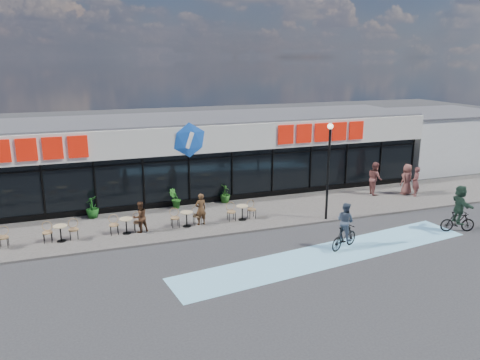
% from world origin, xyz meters
% --- Properties ---
extents(ground, '(120.00, 120.00, 0.00)m').
position_xyz_m(ground, '(0.00, 0.00, 0.00)').
color(ground, '#28282B').
rests_on(ground, ground).
extents(sidewalk, '(44.00, 5.00, 0.10)m').
position_xyz_m(sidewalk, '(0.00, 4.50, 0.05)').
color(sidewalk, '#615B56').
rests_on(sidewalk, ground).
extents(bike_lane, '(14.17, 4.13, 0.01)m').
position_xyz_m(bike_lane, '(4.00, -1.50, 0.01)').
color(bike_lane, '#77BDE1').
rests_on(bike_lane, ground).
extents(building, '(30.60, 6.57, 4.75)m').
position_xyz_m(building, '(-0.00, 9.93, 2.34)').
color(building, black).
rests_on(building, ground).
extents(neighbour_building, '(9.20, 7.20, 4.11)m').
position_xyz_m(neighbour_building, '(20.50, 11.00, 2.06)').
color(neighbour_building, silver).
rests_on(neighbour_building, ground).
extents(lamp_post, '(0.28, 0.28, 4.88)m').
position_xyz_m(lamp_post, '(5.98, 2.30, 3.02)').
color(lamp_post, black).
rests_on(lamp_post, sidewalk).
extents(bistro_set_2, '(1.54, 0.62, 0.90)m').
position_xyz_m(bistro_set_2, '(-6.72, 3.69, 0.56)').
color(bistro_set_2, tan).
rests_on(bistro_set_2, sidewalk).
extents(bistro_set_3, '(1.54, 0.62, 0.90)m').
position_xyz_m(bistro_set_3, '(-3.85, 3.69, 0.56)').
color(bistro_set_3, tan).
rests_on(bistro_set_3, sidewalk).
extents(bistro_set_4, '(1.54, 0.62, 0.90)m').
position_xyz_m(bistro_set_4, '(-0.97, 3.69, 0.56)').
color(bistro_set_4, tan).
rests_on(bistro_set_4, sidewalk).
extents(bistro_set_5, '(1.54, 0.62, 0.90)m').
position_xyz_m(bistro_set_5, '(1.90, 3.69, 0.56)').
color(bistro_set_5, tan).
rests_on(bistro_set_5, sidewalk).
extents(potted_plant_left, '(0.90, 0.90, 1.15)m').
position_xyz_m(potted_plant_left, '(-5.24, 6.47, 0.67)').
color(potted_plant_left, '#164D16').
rests_on(potted_plant_left, sidewalk).
extents(potted_plant_mid, '(0.65, 0.55, 1.10)m').
position_xyz_m(potted_plant_mid, '(-0.92, 6.56, 0.65)').
color(potted_plant_mid, '#23611B').
rests_on(potted_plant_mid, sidewalk).
extents(potted_plant_right, '(0.60, 0.60, 1.04)m').
position_xyz_m(potted_plant_right, '(1.99, 6.73, 0.62)').
color(potted_plant_right, '#225418').
rests_on(potted_plant_right, sidewalk).
extents(patron_left, '(0.64, 0.48, 1.59)m').
position_xyz_m(patron_left, '(-0.25, 3.62, 0.89)').
color(patron_left, '#472E19').
rests_on(patron_left, sidewalk).
extents(patron_right, '(0.88, 0.78, 1.49)m').
position_xyz_m(patron_right, '(-3.19, 3.59, 0.85)').
color(patron_right, '#3E2516').
rests_on(patron_right, sidewalk).
extents(pedestrian_a, '(0.63, 0.75, 1.76)m').
position_xyz_m(pedestrian_a, '(13.00, 4.15, 0.98)').
color(pedestrian_a, '#542C2B').
rests_on(pedestrian_a, sidewalk).
extents(pedestrian_b, '(0.92, 1.08, 1.97)m').
position_xyz_m(pedestrian_b, '(10.94, 5.27, 1.09)').
color(pedestrian_b, brown).
rests_on(pedestrian_b, sidewalk).
extents(pedestrian_c, '(1.04, 0.82, 1.86)m').
position_xyz_m(pedestrian_c, '(12.73, 4.62, 1.03)').
color(pedestrian_c, brown).
rests_on(pedestrian_c, sidewalk).
extents(cyclist_a, '(1.80, 1.17, 2.09)m').
position_xyz_m(cyclist_a, '(4.91, -1.13, 0.88)').
color(cyclist_a, black).
rests_on(cyclist_a, ground).
extents(cyclist_b, '(1.72, 1.79, 2.29)m').
position_xyz_m(cyclist_b, '(11.12, -1.15, 1.10)').
color(cyclist_b, black).
rests_on(cyclist_b, ground).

